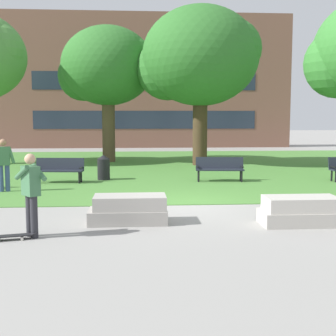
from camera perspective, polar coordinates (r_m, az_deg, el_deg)
ground_plane at (r=13.00m, az=1.87°, el=-4.57°), size 140.00×140.00×0.00m
grass_lawn at (r=22.87m, az=-0.74°, el=0.17°), size 40.00×20.00×0.02m
concrete_block_center at (r=10.88m, az=-4.80°, el=-5.09°), size 1.80×0.90×0.64m
concrete_block_left at (r=11.08m, az=15.89°, el=-5.10°), size 1.80×0.90×0.64m
person_skateboarder at (r=9.85m, az=-16.36°, el=-2.56°), size 0.73×0.56×1.71m
skateboard at (r=9.91m, az=-18.66°, el=-7.84°), size 1.04×0.43×0.14m
park_bench_near_left at (r=17.74m, az=-13.12°, el=-0.06°), size 1.85×0.73×0.90m
park_bench_far_right at (r=17.75m, az=6.32°, el=0.07°), size 1.85×0.72×0.90m
tree_far_right at (r=23.78m, az=3.80°, el=13.27°), size 6.06×5.77×7.86m
tree_near_right at (r=25.62m, az=-7.49°, el=12.07°), size 5.19×4.94×7.22m
trash_bin at (r=18.21m, az=-7.86°, el=0.10°), size 0.49×0.49×0.96m
person_bystander_near_lawn at (r=16.04m, az=-19.40°, el=0.69°), size 0.76×0.31×1.71m
building_facade_distant at (r=37.31m, az=-2.79°, el=10.53°), size 23.07×1.03×10.45m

